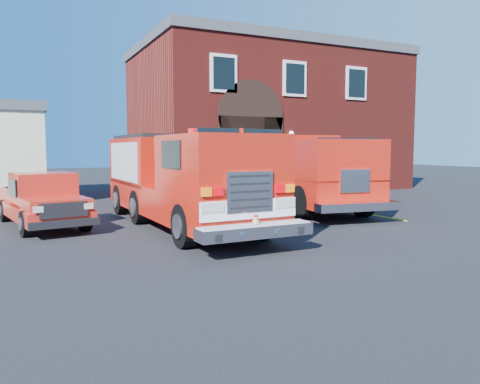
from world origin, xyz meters
name	(u,v)px	position (x,y,z in m)	size (l,w,h in m)	color
ground	(222,234)	(0.00, 0.00, 0.00)	(100.00, 100.00, 0.00)	black
parking_stripe_near	(376,216)	(6.50, 1.00, 0.00)	(0.12, 3.00, 0.01)	yellow
parking_stripe_mid	(326,206)	(6.50, 4.00, 0.00)	(0.12, 3.00, 0.01)	yellow
parking_stripe_far	(289,199)	(6.50, 7.00, 0.00)	(0.12, 3.00, 0.01)	yellow
fire_station	(265,119)	(8.99, 13.98, 4.25)	(15.20, 10.20, 8.45)	maroon
fire_engine	(181,178)	(-0.53, 1.93, 1.50)	(2.92, 9.49, 2.90)	black
pickup_truck	(42,201)	(-4.45, 3.72, 0.79)	(2.68, 5.35, 1.67)	black
secondary_truck	(297,169)	(5.14, 4.20, 1.59)	(3.90, 9.29, 2.92)	black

